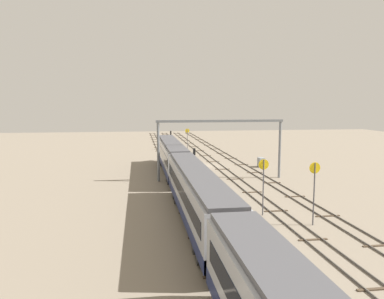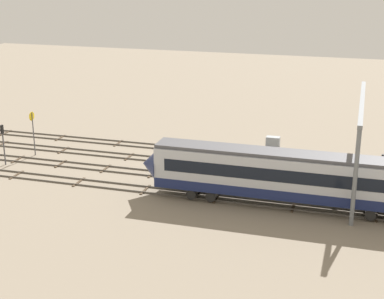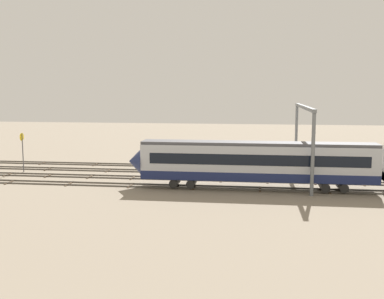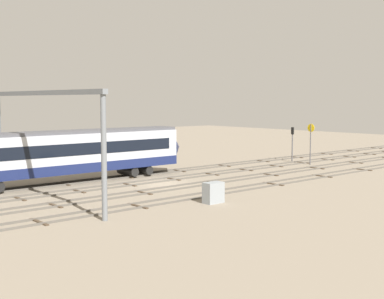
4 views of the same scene
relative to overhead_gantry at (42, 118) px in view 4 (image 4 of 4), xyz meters
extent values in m
plane|color=gray|center=(11.85, 0.01, -6.37)|extent=(161.09, 161.09, 0.00)
cube|color=#59544C|center=(11.85, -7.13, -6.29)|extent=(145.09, 0.07, 0.16)
cube|color=#59544C|center=(11.85, -5.69, -6.29)|extent=(145.09, 0.07, 0.16)
cube|color=#473828|center=(-3.43, -6.41, -6.33)|extent=(0.24, 2.40, 0.08)
cube|color=#473828|center=(4.21, -6.41, -6.33)|extent=(0.24, 2.40, 0.08)
cube|color=#473828|center=(11.85, -6.41, -6.33)|extent=(0.24, 2.40, 0.08)
cube|color=#473828|center=(19.48, -6.41, -6.33)|extent=(0.24, 2.40, 0.08)
cube|color=#473828|center=(27.12, -6.41, -6.33)|extent=(0.24, 2.40, 0.08)
cube|color=#473828|center=(34.75, -6.41, -6.33)|extent=(0.24, 2.40, 0.08)
cube|color=#59544C|center=(11.85, -2.85, -6.29)|extent=(145.09, 0.07, 0.16)
cube|color=#59544C|center=(11.85, -1.41, -6.29)|extent=(145.09, 0.07, 0.16)
cube|color=#473828|center=(-0.25, -2.13, -6.33)|extent=(0.24, 2.40, 0.08)
cube|color=#473828|center=(7.82, -2.13, -6.33)|extent=(0.24, 2.40, 0.08)
cube|color=#473828|center=(15.88, -2.13, -6.33)|extent=(0.24, 2.40, 0.08)
cube|color=#473828|center=(23.94, -2.13, -6.33)|extent=(0.24, 2.40, 0.08)
cube|color=#473828|center=(32.00, -2.13, -6.33)|extent=(0.24, 2.40, 0.08)
cube|color=#473828|center=(40.06, -2.13, -6.33)|extent=(0.24, 2.40, 0.08)
cube|color=#59544C|center=(11.85, 1.43, -6.29)|extent=(145.09, 0.07, 0.16)
cube|color=#59544C|center=(11.85, 2.87, -6.29)|extent=(145.09, 0.07, 0.16)
cube|color=#473828|center=(-1.11, 2.15, -6.33)|extent=(0.24, 2.40, 0.08)
cube|color=#473828|center=(4.07, 2.15, -6.33)|extent=(0.24, 2.40, 0.08)
cube|color=#473828|center=(9.25, 2.15, -6.33)|extent=(0.24, 2.40, 0.08)
cube|color=#473828|center=(14.44, 2.15, -6.33)|extent=(0.24, 2.40, 0.08)
cube|color=#473828|center=(19.62, 2.15, -6.33)|extent=(0.24, 2.40, 0.08)
cube|color=#473828|center=(24.80, 2.15, -6.33)|extent=(0.24, 2.40, 0.08)
cube|color=#473828|center=(29.98, 2.15, -6.33)|extent=(0.24, 2.40, 0.08)
cube|color=#473828|center=(35.16, 2.15, -6.33)|extent=(0.24, 2.40, 0.08)
cube|color=#473828|center=(40.35, 2.15, -6.33)|extent=(0.24, 2.40, 0.08)
cube|color=#473828|center=(45.53, 2.15, -6.33)|extent=(0.24, 2.40, 0.08)
cube|color=#473828|center=(50.71, 2.15, -6.33)|extent=(0.24, 2.40, 0.08)
cube|color=#59544C|center=(11.85, 5.71, -6.29)|extent=(145.09, 0.07, 0.16)
cube|color=#59544C|center=(11.85, 7.15, -6.29)|extent=(145.09, 0.07, 0.16)
cube|color=#473828|center=(4.94, 6.43, -6.33)|extent=(0.24, 2.40, 0.08)
cube|color=#473828|center=(11.85, 6.43, -6.33)|extent=(0.24, 2.40, 0.08)
cube|color=#473828|center=(18.75, 6.43, -6.33)|extent=(0.24, 2.40, 0.08)
cube|color=#473828|center=(25.66, 6.43, -6.33)|extent=(0.24, 2.40, 0.08)
cube|color=#473828|center=(32.57, 6.43, -6.33)|extent=(0.24, 2.40, 0.08)
cube|color=#473828|center=(39.48, 6.43, -6.33)|extent=(0.24, 2.40, 0.08)
cube|color=#473828|center=(46.39, 6.43, -6.33)|extent=(0.24, 2.40, 0.08)
cube|color=#473828|center=(53.30, 6.43, -6.33)|extent=(0.24, 2.40, 0.08)
cube|color=#473828|center=(60.21, 6.43, -6.33)|extent=(0.24, 2.40, 0.08)
cube|color=#B7BCC6|center=(5.30, 6.43, -3.51)|extent=(24.00, 2.90, 3.60)
cube|color=navy|center=(5.30, 6.43, -4.86)|extent=(24.00, 2.94, 0.90)
cube|color=#4C4C51|center=(5.30, 6.43, -1.56)|extent=(24.00, 2.50, 0.30)
cube|color=black|center=(5.30, 4.97, -3.07)|extent=(22.00, 0.04, 1.10)
cube|color=black|center=(5.30, 7.89, -3.07)|extent=(22.00, 0.04, 1.10)
cylinder|color=black|center=(12.08, 6.43, -5.76)|extent=(0.90, 2.70, 0.90)
cylinder|color=black|center=(13.88, 6.43, -5.76)|extent=(0.90, 2.70, 0.90)
cone|color=navy|center=(18.10, 6.43, -3.69)|extent=(1.60, 3.24, 3.24)
cylinder|color=slate|center=(0.00, -8.73, -2.31)|extent=(0.36, 0.36, 8.11)
cube|color=slate|center=(0.00, 0.00, 1.92)|extent=(0.40, 18.06, 0.35)
cylinder|color=#4C4C51|center=(34.19, 0.21, -3.93)|extent=(0.12, 0.12, 4.88)
cylinder|color=yellow|center=(34.23, 0.21, -1.93)|extent=(0.05, 0.98, 0.98)
cube|color=black|center=(34.26, 0.21, -1.93)|extent=(0.02, 0.44, 0.12)
cylinder|color=#4C4C51|center=(35.49, 3.93, -4.65)|extent=(0.14, 0.14, 3.44)
cube|color=black|center=(35.49, 3.93, -2.48)|extent=(0.20, 0.32, 0.90)
sphere|color=yellow|center=(35.60, 3.93, -2.28)|extent=(0.20, 0.20, 0.20)
sphere|color=#262626|center=(35.60, 3.93, -2.68)|extent=(0.20, 0.20, 0.20)
cube|color=gray|center=(9.26, -9.12, -5.57)|extent=(1.53, 0.89, 1.58)
cube|color=#333333|center=(10.04, -9.12, -5.34)|extent=(0.02, 0.62, 0.24)
camera|label=1|loc=(-51.49, 11.44, 4.43)|focal=35.28mm
camera|label=2|loc=(0.08, 53.37, 13.92)|focal=54.07mm
camera|label=3|loc=(5.84, 54.00, 4.14)|focal=43.25mm
camera|label=4|loc=(-17.58, -37.31, 1.37)|focal=48.90mm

